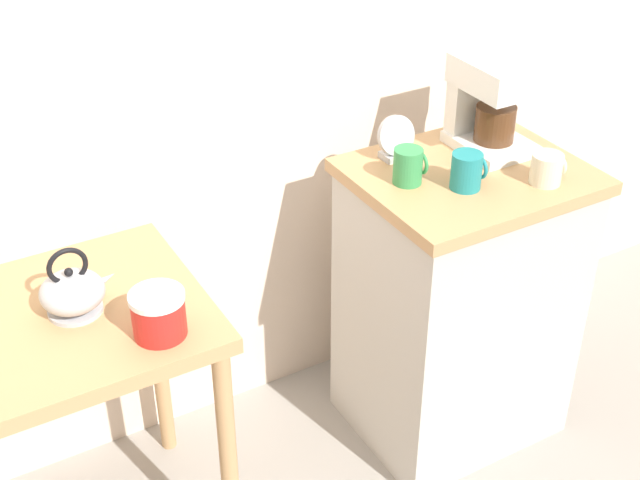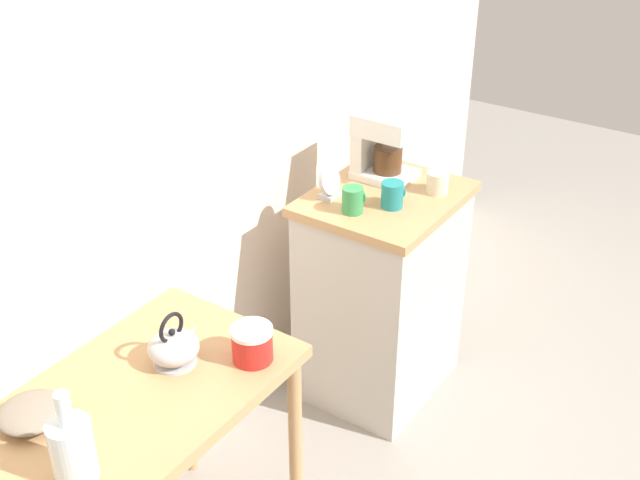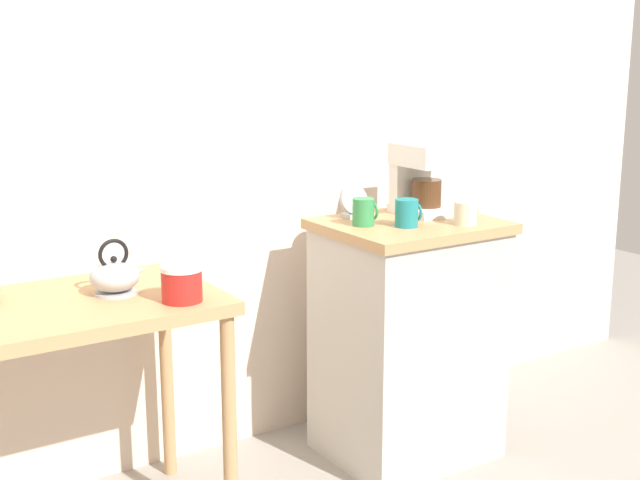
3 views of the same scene
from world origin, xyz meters
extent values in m
plane|color=gray|center=(0.00, 0.00, 0.00)|extent=(8.00, 8.00, 0.00)
cube|color=beige|center=(0.10, 0.47, 1.40)|extent=(4.40, 0.10, 2.80)
cube|color=tan|center=(-0.61, 0.08, 0.74)|extent=(0.94, 0.56, 0.04)
cylinder|color=tan|center=(-0.18, -0.16, 0.36)|extent=(0.04, 0.04, 0.72)
cylinder|color=tan|center=(-0.18, 0.32, 0.36)|extent=(0.04, 0.04, 0.72)
cube|color=#BCB7AD|center=(0.63, 0.00, 0.42)|extent=(0.57, 0.47, 0.85)
cube|color=tan|center=(0.63, 0.00, 0.86)|extent=(0.60, 0.50, 0.04)
cylinder|color=gray|center=(-0.82, 0.21, 0.77)|extent=(0.08, 0.08, 0.01)
ellipsoid|color=gray|center=(-0.82, 0.21, 0.79)|extent=(0.18, 0.18, 0.05)
cylinder|color=#B2B5BA|center=(-0.43, 0.08, 0.77)|extent=(0.12, 0.12, 0.01)
ellipsoid|color=#B2B5BA|center=(-0.43, 0.08, 0.82)|extent=(0.15, 0.15, 0.09)
cone|color=#B2B5BA|center=(-0.36, 0.08, 0.82)|extent=(0.07, 0.03, 0.05)
sphere|color=black|center=(-0.43, 0.08, 0.87)|extent=(0.02, 0.02, 0.02)
torus|color=black|center=(-0.43, 0.08, 0.89)|extent=(0.09, 0.01, 0.09)
cylinder|color=silver|center=(-0.88, -0.03, 0.85)|extent=(0.11, 0.11, 0.17)
cylinder|color=silver|center=(-0.88, -0.03, 0.98)|extent=(0.04, 0.04, 0.09)
cylinder|color=red|center=(-0.29, -0.10, 0.81)|extent=(0.12, 0.12, 0.09)
cylinder|color=white|center=(-0.29, -0.10, 0.86)|extent=(0.12, 0.12, 0.01)
cube|color=white|center=(0.75, 0.08, 0.90)|extent=(0.18, 0.22, 0.03)
cube|color=white|center=(0.75, 0.16, 1.01)|extent=(0.16, 0.05, 0.26)
cube|color=white|center=(0.75, 0.08, 1.10)|extent=(0.18, 0.22, 0.08)
cylinder|color=#4C2D19|center=(0.75, 0.07, 0.96)|extent=(0.11, 0.11, 0.10)
cylinder|color=#338C4C|center=(0.44, 0.03, 0.93)|extent=(0.08, 0.08, 0.09)
torus|color=#338C4C|center=(0.48, 0.03, 0.93)|extent=(0.01, 0.06, 0.06)
cylinder|color=teal|center=(0.55, -0.07, 0.93)|extent=(0.08, 0.08, 0.10)
torus|color=teal|center=(0.60, -0.07, 0.93)|extent=(0.01, 0.06, 0.06)
cylinder|color=beige|center=(0.75, -0.15, 0.92)|extent=(0.08, 0.08, 0.08)
torus|color=beige|center=(0.79, -0.15, 0.92)|extent=(0.01, 0.06, 0.06)
cube|color=#B2B5BA|center=(0.49, 0.16, 0.89)|extent=(0.08, 0.05, 0.02)
cylinder|color=#B2B5BA|center=(0.49, 0.16, 0.95)|extent=(0.11, 0.05, 0.11)
cylinder|color=black|center=(0.49, 0.16, 0.95)|extent=(0.09, 0.04, 0.09)
camera|label=1|loc=(-0.75, -1.60, 1.98)|focal=49.48mm
camera|label=2|loc=(-1.70, -1.28, 2.21)|focal=44.89mm
camera|label=3|loc=(-1.25, -2.32, 1.49)|focal=48.00mm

